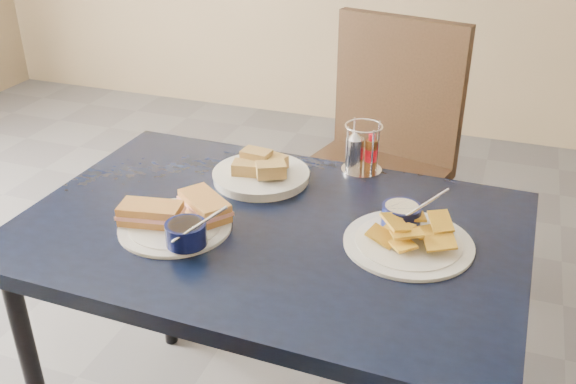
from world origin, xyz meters
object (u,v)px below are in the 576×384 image
(sandwich_plate, at_px, (179,219))
(bread_basket, at_px, (261,173))
(dining_table, at_px, (270,249))
(plantain_plate, at_px, (406,233))
(chair_far, at_px, (375,144))
(condiment_caddy, at_px, (361,151))

(sandwich_plate, xyz_separation_m, bread_basket, (0.08, 0.29, -0.00))
(dining_table, distance_m, plantain_plate, 0.32)
(dining_table, height_order, plantain_plate, plantain_plate)
(chair_far, bearing_deg, condiment_caddy, -82.35)
(dining_table, height_order, condiment_caddy, condiment_caddy)
(dining_table, distance_m, condiment_caddy, 0.39)
(chair_far, xyz_separation_m, bread_basket, (-0.16, -0.70, 0.18))
(dining_table, xyz_separation_m, plantain_plate, (0.31, 0.04, 0.09))
(chair_far, bearing_deg, dining_table, -93.29)
(dining_table, bearing_deg, chair_far, 86.71)
(sandwich_plate, relative_size, bread_basket, 1.19)
(bread_basket, bearing_deg, dining_table, -62.99)
(chair_far, relative_size, bread_basket, 4.09)
(dining_table, relative_size, bread_basket, 4.70)
(condiment_caddy, bearing_deg, plantain_plate, -59.43)
(plantain_plate, xyz_separation_m, condiment_caddy, (-0.18, 0.31, 0.04))
(chair_far, relative_size, plantain_plate, 3.57)
(plantain_plate, xyz_separation_m, bread_basket, (-0.41, 0.17, 0.00))
(chair_far, height_order, condiment_caddy, chair_far)
(chair_far, relative_size, condiment_caddy, 7.52)
(chair_far, height_order, bread_basket, chair_far)
(sandwich_plate, xyz_separation_m, plantain_plate, (0.50, 0.13, -0.01))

